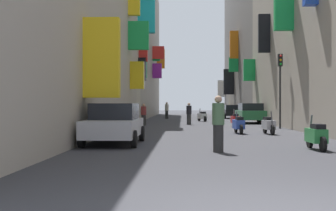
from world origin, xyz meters
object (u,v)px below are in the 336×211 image
parked_car_green (250,113)px  scooter_green (316,136)px  pedestrian_mid_street (167,110)px  scooter_silver (269,125)px  pedestrian_far_away (144,115)px  parked_car_black (232,111)px  pedestrian_near_right (189,114)px  scooter_blue (239,124)px  parked_car_silver (114,123)px  pedestrian_near_left (218,124)px  parked_car_yellow (220,110)px  scooter_red (235,120)px  traffic_light_far_corner (280,78)px  scooter_white (202,116)px

parked_car_green → scooter_green: 19.91m
parked_car_green → pedestrian_mid_street: 12.23m
scooter_silver → pedestrian_far_away: bearing=130.2°
parked_car_black → pedestrian_near_right: (-4.73, -14.22, 0.04)m
pedestrian_mid_street → parked_car_black: bearing=11.6°
pedestrian_near_right → scooter_blue: bearing=-75.8°
pedestrian_mid_street → scooter_green: bearing=-78.7°
parked_car_silver → scooter_blue: parked_car_silver is taller
parked_car_black → pedestrian_near_right: pedestrian_near_right is taller
pedestrian_near_right → pedestrian_far_away: size_ratio=1.03×
pedestrian_near_left → pedestrian_near_right: bearing=92.1°
pedestrian_far_away → parked_car_silver: bearing=-89.3°
parked_car_black → parked_car_yellow: (-0.21, 11.67, -0.01)m
scooter_silver → scooter_blue: (-1.42, 0.42, 0.00)m
scooter_silver → pedestrian_mid_street: pedestrian_mid_street is taller
scooter_green → scooter_blue: size_ratio=0.92×
pedestrian_near_left → scooter_red: bearing=81.2°
pedestrian_mid_street → pedestrian_near_right: bearing=-80.7°
parked_car_silver → traffic_light_far_corner: (8.46, 10.39, 2.29)m
parked_car_green → pedestrian_far_away: 9.10m
parked_car_black → pedestrian_far_away: 17.65m
parked_car_silver → pedestrian_far_away: bearing=90.7°
scooter_silver → scooter_white: (-2.58, 15.69, 0.00)m
parked_car_black → parked_car_silver: size_ratio=0.96×
parked_car_black → scooter_red: 16.91m
parked_car_silver → pedestrian_mid_street: (0.89, 28.06, 0.07)m
scooter_red → traffic_light_far_corner: bearing=-42.5°
parked_car_green → traffic_light_far_corner: bearing=-85.3°
parked_car_silver → scooter_white: (4.20, 21.12, -0.32)m
scooter_white → pedestrian_far_away: pedestrian_far_away is taller
parked_car_green → scooter_blue: (-2.47, -12.14, -0.35)m
parked_car_green → pedestrian_near_right: size_ratio=2.83×
scooter_silver → scooter_green: (0.08, -7.31, -0.00)m
pedestrian_near_left → traffic_light_far_corner: (4.82, 13.05, 2.20)m
pedestrian_mid_street → scooter_blue: bearing=-78.6°
traffic_light_far_corner → scooter_green: bearing=-97.4°
scooter_red → parked_car_yellow: bearing=87.0°
parked_car_black → traffic_light_far_corner: (0.75, -19.07, 2.32)m
parked_car_black → parked_car_silver: bearing=-104.7°
scooter_white → parked_car_black: bearing=67.2°
parked_car_black → scooter_silver: (-0.93, -24.02, -0.29)m
pedestrian_near_right → traffic_light_far_corner: size_ratio=0.35×
pedestrian_far_away → parked_car_green: bearing=28.4°
scooter_white → pedestrian_near_right: (-1.22, -5.89, 0.32)m
parked_car_green → pedestrian_near_left: (-4.19, -20.66, 0.06)m
pedestrian_near_left → traffic_light_far_corner: traffic_light_far_corner is taller
scooter_silver → pedestrian_near_right: size_ratio=1.12×
pedestrian_mid_street → scooter_silver: bearing=-75.4°
pedestrian_near_right → pedestrian_mid_street: (-2.10, 12.83, 0.07)m
scooter_white → parked_car_silver: bearing=-101.3°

